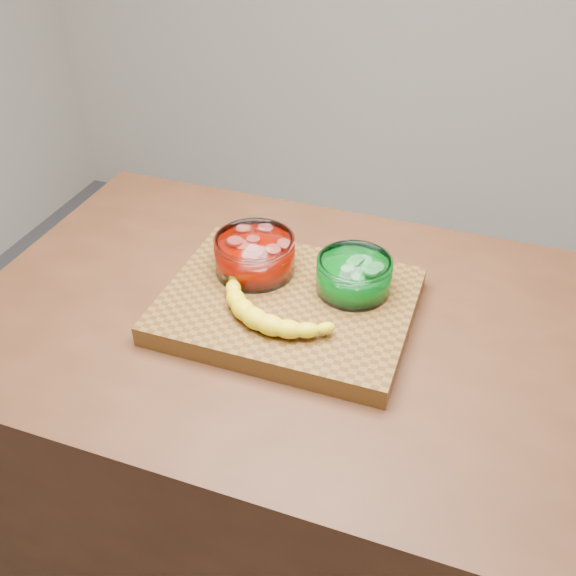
% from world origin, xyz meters
% --- Properties ---
extents(ground, '(3.50, 3.50, 0.00)m').
position_xyz_m(ground, '(0.00, 0.00, 0.00)').
color(ground, '#56555A').
rests_on(ground, ground).
extents(counter, '(1.20, 0.80, 0.90)m').
position_xyz_m(counter, '(0.00, 0.00, 0.45)').
color(counter, '#4E2A17').
rests_on(counter, ground).
extents(cutting_board, '(0.45, 0.35, 0.04)m').
position_xyz_m(cutting_board, '(0.00, 0.00, 0.92)').
color(cutting_board, brown).
rests_on(cutting_board, counter).
extents(bowl_red, '(0.15, 0.15, 0.07)m').
position_xyz_m(bowl_red, '(-0.09, 0.06, 0.98)').
color(bowl_red, white).
rests_on(bowl_red, cutting_board).
extents(bowl_green, '(0.14, 0.14, 0.06)m').
position_xyz_m(bowl_green, '(0.11, 0.06, 0.97)').
color(bowl_green, white).
rests_on(bowl_green, cutting_board).
extents(banana, '(0.26, 0.16, 0.04)m').
position_xyz_m(banana, '(-0.00, -0.05, 0.96)').
color(banana, yellow).
rests_on(banana, cutting_board).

